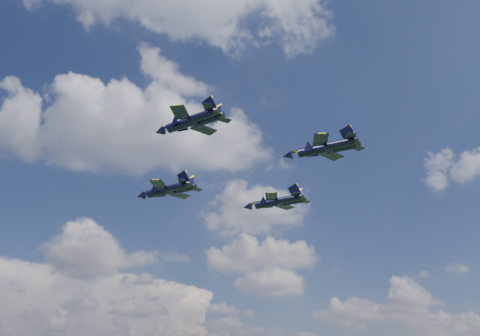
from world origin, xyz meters
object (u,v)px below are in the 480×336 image
jet_lead (159,192)px  jet_right (268,203)px  jet_left (181,124)px  jet_slot (313,150)px

jet_lead → jet_right: (25.02, 7.17, 0.87)m
jet_left → jet_slot: jet_left is taller
jet_lead → jet_slot: jet_slot is taller
jet_right → jet_left: bearing=-177.6°
jet_slot → jet_lead: bearing=86.3°
jet_right → jet_slot: bearing=-138.4°
jet_right → jet_lead: bearing=139.2°
jet_right → jet_slot: jet_slot is taller
jet_lead → jet_right: 26.04m
jet_lead → jet_right: jet_right is taller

